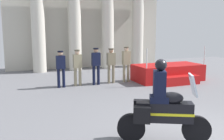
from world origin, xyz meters
name	(u,v)px	position (x,y,z in m)	size (l,w,h in m)	color
ground_plane	(193,136)	(0.00, 0.00, 0.00)	(28.00, 28.00, 0.00)	slate
colonnade_backdrop	(89,18)	(0.79, 11.46, 3.32)	(10.54, 1.65, 6.19)	beige
reviewing_stand	(169,73)	(3.23, 5.84, 0.39)	(3.40, 2.11, 1.72)	#B71414
officer_in_row_0	(61,66)	(-2.04, 6.30, 0.96)	(0.39, 0.24, 1.63)	black
officer_in_row_1	(77,65)	(-1.27, 6.39, 0.97)	(0.39, 0.24, 1.65)	gray
officer_in_row_2	(96,63)	(-0.43, 6.27, 1.01)	(0.39, 0.24, 1.71)	black
officer_in_row_3	(111,63)	(0.34, 6.36, 0.99)	(0.39, 0.24, 1.67)	#7A7056
officer_in_row_4	(126,61)	(1.14, 6.38, 1.02)	(0.39, 0.24, 1.72)	gray
motorcycle_with_rider	(161,108)	(-0.93, 0.01, 0.79)	(1.92, 1.13, 1.90)	black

